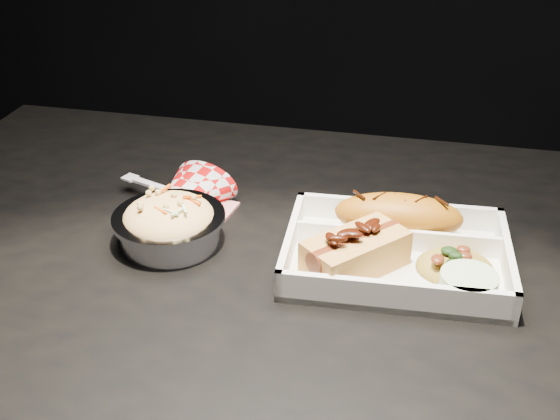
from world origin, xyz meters
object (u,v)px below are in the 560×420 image
(dining_table, at_px, (316,334))
(foil_coleslaw_cup, at_px, (169,222))
(food_tray, at_px, (396,258))
(fried_pastry, at_px, (398,216))
(hotdog, at_px, (356,250))
(napkin_fork, at_px, (182,197))

(dining_table, xyz_separation_m, foil_coleslaw_cup, (-0.18, 0.02, 0.12))
(food_tray, relative_size, fried_pastry, 1.70)
(fried_pastry, relative_size, hotdog, 1.22)
(foil_coleslaw_cup, height_order, napkin_fork, napkin_fork)
(fried_pastry, xyz_separation_m, foil_coleslaw_cup, (-0.27, -0.06, -0.01))
(foil_coleslaw_cup, bearing_deg, hotdog, -4.92)
(food_tray, distance_m, hotdog, 0.06)
(napkin_fork, bearing_deg, foil_coleslaw_cup, -60.23)
(food_tray, height_order, foil_coleslaw_cup, foil_coleslaw_cup)
(fried_pastry, bearing_deg, hotdog, -115.68)
(hotdog, distance_m, foil_coleslaw_cup, 0.23)
(foil_coleslaw_cup, bearing_deg, fried_pastry, 13.75)
(fried_pastry, height_order, napkin_fork, napkin_fork)
(food_tray, height_order, napkin_fork, napkin_fork)
(fried_pastry, bearing_deg, food_tray, -86.92)
(food_tray, height_order, hotdog, hotdog)
(dining_table, height_order, hotdog, hotdog)
(hotdog, bearing_deg, fried_pastry, 16.21)
(hotdog, bearing_deg, food_tray, -14.26)
(dining_table, height_order, food_tray, food_tray)
(hotdog, distance_m, napkin_fork, 0.26)
(food_tray, bearing_deg, hotdog, -149.23)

